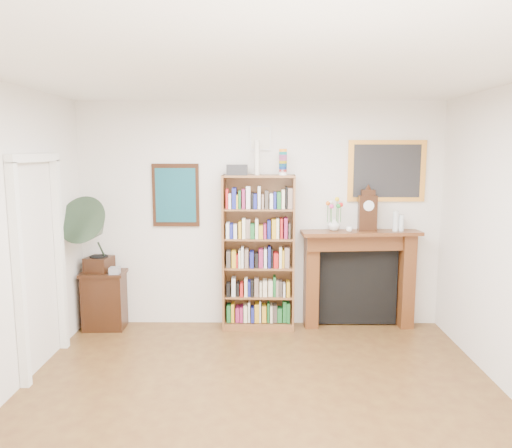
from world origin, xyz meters
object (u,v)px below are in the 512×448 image
(side_cabinet, at_px, (105,300))
(bottle_right, at_px, (401,223))
(flower_vase, at_px, (334,224))
(bookshelf, at_px, (259,244))
(gramophone, at_px, (93,230))
(cd_stack, at_px, (115,271))
(bottle_left, at_px, (396,221))
(teacup, at_px, (349,229))
(mantel_clock, at_px, (368,211))
(fireplace, at_px, (359,270))

(side_cabinet, xyz_separation_m, bottle_right, (3.65, 0.05, 0.97))
(flower_vase, bearing_deg, bookshelf, -177.30)
(bookshelf, relative_size, gramophone, 2.31)
(bookshelf, xyz_separation_m, side_cabinet, (-1.91, -0.04, -0.71))
(cd_stack, relative_size, bottle_right, 0.60)
(gramophone, height_order, bottle_right, gramophone)
(side_cabinet, distance_m, gramophone, 0.91)
(gramophone, bearing_deg, side_cabinet, 76.23)
(bookshelf, bearing_deg, gramophone, -173.60)
(cd_stack, xyz_separation_m, bottle_left, (3.41, 0.15, 0.59))
(flower_vase, distance_m, teacup, 0.20)
(mantel_clock, bearing_deg, teacup, -161.38)
(bookshelf, relative_size, bottle_right, 10.99)
(fireplace, distance_m, cd_stack, 3.00)
(bottle_right, bearing_deg, gramophone, -177.32)
(side_cabinet, relative_size, teacup, 9.25)
(side_cabinet, bearing_deg, bottle_left, -1.42)
(side_cabinet, distance_m, cd_stack, 0.45)
(teacup, relative_size, bottle_right, 0.39)
(bookshelf, bearing_deg, bottle_right, 2.18)
(bookshelf, xyz_separation_m, bottle_left, (1.67, 0.01, 0.28))
(bookshelf, relative_size, fireplace, 1.49)
(teacup, height_order, bottle_right, bottle_right)
(gramophone, height_order, cd_stack, gramophone)
(gramophone, height_order, bottle_left, gramophone)
(cd_stack, height_order, flower_vase, flower_vase)
(mantel_clock, relative_size, flower_vase, 3.15)
(teacup, bearing_deg, mantel_clock, 18.66)
(teacup, xyz_separation_m, bottle_right, (0.64, 0.06, 0.07))
(teacup, relative_size, bottle_left, 0.33)
(mantel_clock, xyz_separation_m, bottle_left, (0.34, -0.01, -0.12))
(fireplace, xyz_separation_m, bottle_right, (0.49, -0.06, 0.60))
(side_cabinet, bearing_deg, gramophone, -117.27)
(side_cabinet, relative_size, bottle_left, 3.01)
(side_cabinet, xyz_separation_m, mantel_clock, (3.24, 0.06, 1.11))
(bottle_left, bearing_deg, gramophone, -177.26)
(gramophone, xyz_separation_m, mantel_clock, (3.30, 0.19, 0.21))
(teacup, bearing_deg, fireplace, 38.45)
(cd_stack, xyz_separation_m, mantel_clock, (3.06, 0.17, 0.71))
(mantel_clock, distance_m, bottle_right, 0.44)
(bottle_left, bearing_deg, teacup, -173.59)
(mantel_clock, xyz_separation_m, flower_vase, (-0.40, 0.02, -0.16))
(side_cabinet, height_order, teacup, teacup)
(flower_vase, bearing_deg, gramophone, -175.97)
(mantel_clock, bearing_deg, bottle_right, -1.96)
(teacup, xyz_separation_m, bottle_left, (0.57, 0.06, 0.09))
(bookshelf, xyz_separation_m, mantel_clock, (1.32, 0.03, 0.40))
(fireplace, height_order, bottle_left, bottle_left)
(bottle_right, bearing_deg, side_cabinet, -179.25)
(side_cabinet, bearing_deg, cd_stack, -33.35)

